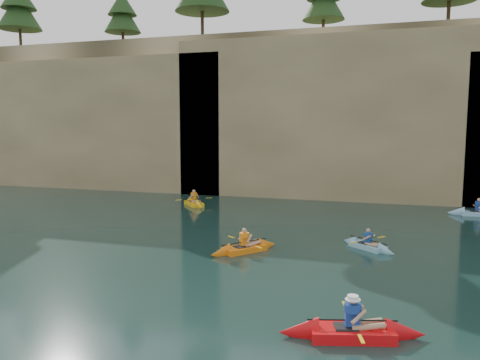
# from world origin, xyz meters

# --- Properties ---
(ground) EXTENTS (160.00, 160.00, 0.00)m
(ground) POSITION_xyz_m (0.00, 0.00, 0.00)
(ground) COLOR black
(ground) RESTS_ON ground
(cliff) EXTENTS (70.00, 16.00, 12.00)m
(cliff) POSITION_xyz_m (0.00, 30.00, 6.00)
(cliff) COLOR tan
(cliff) RESTS_ON ground
(cliff_slab_west) EXTENTS (26.00, 2.40, 10.56)m
(cliff_slab_west) POSITION_xyz_m (-20.00, 22.60, 5.28)
(cliff_slab_west) COLOR tan
(cliff_slab_west) RESTS_ON ground
(cliff_slab_center) EXTENTS (24.00, 2.40, 11.40)m
(cliff_slab_center) POSITION_xyz_m (2.00, 22.60, 5.70)
(cliff_slab_center) COLOR tan
(cliff_slab_center) RESTS_ON ground
(sea_cave_west) EXTENTS (4.50, 1.00, 4.00)m
(sea_cave_west) POSITION_xyz_m (-18.00, 21.95, 2.00)
(sea_cave_west) COLOR black
(sea_cave_west) RESTS_ON ground
(sea_cave_center) EXTENTS (3.50, 1.00, 3.20)m
(sea_cave_center) POSITION_xyz_m (-4.00, 21.95, 1.60)
(sea_cave_center) COLOR black
(sea_cave_center) RESTS_ON ground
(sea_cave_east) EXTENTS (5.00, 1.00, 4.50)m
(sea_cave_east) POSITION_xyz_m (10.00, 21.95, 2.25)
(sea_cave_east) COLOR black
(sea_cave_east) RESTS_ON ground
(main_kayaker) EXTENTS (3.63, 2.34, 1.32)m
(main_kayaker) POSITION_xyz_m (3.64, 1.10, 0.18)
(main_kayaker) COLOR red
(main_kayaker) RESTS_ON ground
(kayaker_orange) EXTENTS (2.57, 2.92, 1.21)m
(kayaker_orange) POSITION_xyz_m (-1.04, 7.72, 0.15)
(kayaker_orange) COLOR orange
(kayaker_orange) RESTS_ON ground
(kayaker_ltblue_near) EXTENTS (2.50, 2.22, 1.06)m
(kayaker_ltblue_near) POSITION_xyz_m (3.73, 9.67, 0.13)
(kayaker_ltblue_near) COLOR #7EBBD3
(kayaker_ltblue_near) RESTS_ON ground
(kayaker_yellow) EXTENTS (2.58, 2.77, 1.25)m
(kayaker_yellow) POSITION_xyz_m (-7.19, 17.18, 0.15)
(kayaker_yellow) COLOR yellow
(kayaker_yellow) RESTS_ON ground
(kayaker_ltblue_mid) EXTENTS (3.31, 2.45, 1.24)m
(kayaker_ltblue_mid) POSITION_xyz_m (9.47, 18.81, 0.15)
(kayaker_ltblue_mid) COLOR #81B5D7
(kayaker_ltblue_mid) RESTS_ON ground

